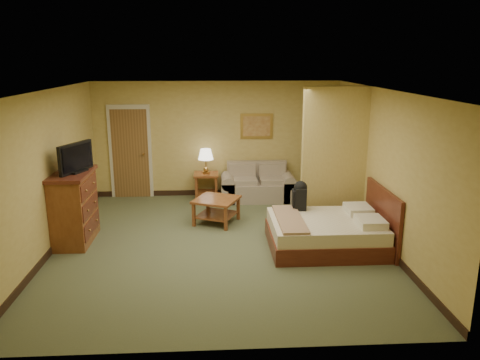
{
  "coord_description": "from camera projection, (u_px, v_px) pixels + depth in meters",
  "views": [
    {
      "loc": [
        -0.09,
        -7.47,
        3.09
      ],
      "look_at": [
        0.38,
        0.6,
        0.97
      ],
      "focal_mm": 35.0,
      "sensor_mm": 36.0,
      "label": 1
    }
  ],
  "objects": [
    {
      "name": "bed",
      "position": [
        329.0,
        232.0,
        7.8
      ],
      "size": [
        1.91,
        1.57,
        1.01
      ],
      "color": "#4F1C12",
      "rests_on": "floor"
    },
    {
      "name": "left_wall",
      "position": [
        48.0,
        173.0,
        7.52
      ],
      "size": [
        0.02,
        6.0,
        2.6
      ],
      "primitive_type": "cube",
      "color": "tan",
      "rests_on": "floor"
    },
    {
      "name": "floor",
      "position": [
        220.0,
        244.0,
        8.0
      ],
      "size": [
        6.0,
        6.0,
        0.0
      ],
      "primitive_type": "plane",
      "color": "#515939",
      "rests_on": "ground"
    },
    {
      "name": "loveseat",
      "position": [
        258.0,
        188.0,
        10.47
      ],
      "size": [
        1.64,
        0.76,
        0.83
      ],
      "color": "gray",
      "rests_on": "floor"
    },
    {
      "name": "backpack",
      "position": [
        300.0,
        194.0,
        8.22
      ],
      "size": [
        0.24,
        0.31,
        0.51
      ],
      "rotation": [
        0.0,
        0.0,
        -0.07
      ],
      "color": "black",
      "rests_on": "bed"
    },
    {
      "name": "table_lamp",
      "position": [
        206.0,
        155.0,
        10.29
      ],
      "size": [
        0.33,
        0.33,
        0.55
      ],
      "color": "#AC803F",
      "rests_on": "side_table"
    },
    {
      "name": "ceiling",
      "position": [
        218.0,
        90.0,
        7.35
      ],
      "size": [
        6.0,
        6.0,
        0.0
      ],
      "primitive_type": "plane",
      "rotation": [
        3.14,
        0.0,
        0.0
      ],
      "color": "white",
      "rests_on": "back_wall"
    },
    {
      "name": "wall_picture",
      "position": [
        257.0,
        126.0,
        10.52
      ],
      "size": [
        0.73,
        0.04,
        0.57
      ],
      "color": "#B78E3F",
      "rests_on": "back_wall"
    },
    {
      "name": "right_wall",
      "position": [
        383.0,
        168.0,
        7.83
      ],
      "size": [
        0.02,
        6.0,
        2.6
      ],
      "primitive_type": "cube",
      "color": "tan",
      "rests_on": "floor"
    },
    {
      "name": "back_wall",
      "position": [
        217.0,
        139.0,
        10.57
      ],
      "size": [
        5.5,
        0.02,
        2.6
      ],
      "primitive_type": "cube",
      "color": "tan",
      "rests_on": "floor"
    },
    {
      "name": "partition",
      "position": [
        334.0,
        157.0,
        8.69
      ],
      "size": [
        1.2,
        0.15,
        2.6
      ],
      "primitive_type": "cube",
      "color": "tan",
      "rests_on": "floor"
    },
    {
      "name": "baseboard",
      "position": [
        218.0,
        192.0,
        10.88
      ],
      "size": [
        5.5,
        0.02,
        0.12
      ],
      "primitive_type": "cube",
      "color": "black",
      "rests_on": "floor"
    },
    {
      "name": "side_table",
      "position": [
        206.0,
        182.0,
        10.45
      ],
      "size": [
        0.54,
        0.54,
        0.6
      ],
      "color": "brown",
      "rests_on": "floor"
    },
    {
      "name": "door",
      "position": [
        131.0,
        152.0,
        10.5
      ],
      "size": [
        0.94,
        0.16,
        2.1
      ],
      "color": "beige",
      "rests_on": "floor"
    },
    {
      "name": "dresser",
      "position": [
        74.0,
        207.0,
        7.97
      ],
      "size": [
        0.61,
        1.16,
        1.24
      ],
      "color": "brown",
      "rests_on": "floor"
    },
    {
      "name": "tv",
      "position": [
        76.0,
        158.0,
        7.76
      ],
      "size": [
        0.37,
        0.77,
        0.5
      ],
      "rotation": [
        0.0,
        0.0,
        -0.39
      ],
      "color": "black",
      "rests_on": "dresser"
    },
    {
      "name": "coffee_table",
      "position": [
        216.0,
        205.0,
        8.95
      ],
      "size": [
        1.0,
        1.0,
        0.49
      ],
      "rotation": [
        0.0,
        0.0,
        -0.41
      ],
      "color": "brown",
      "rests_on": "floor"
    }
  ]
}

